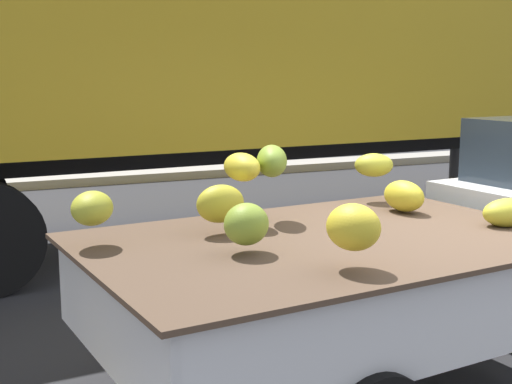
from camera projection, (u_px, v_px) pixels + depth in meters
name	position (u px, v px, depth m)	size (l,w,h in m)	color
ground	(478.00, 379.00, 4.72)	(220.00, 220.00, 0.00)	#28282B
curb_strip	(129.00, 176.00, 13.37)	(80.00, 0.80, 0.16)	gray
semi_trailer	(261.00, 34.00, 8.71)	(12.12, 3.20, 3.95)	gold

